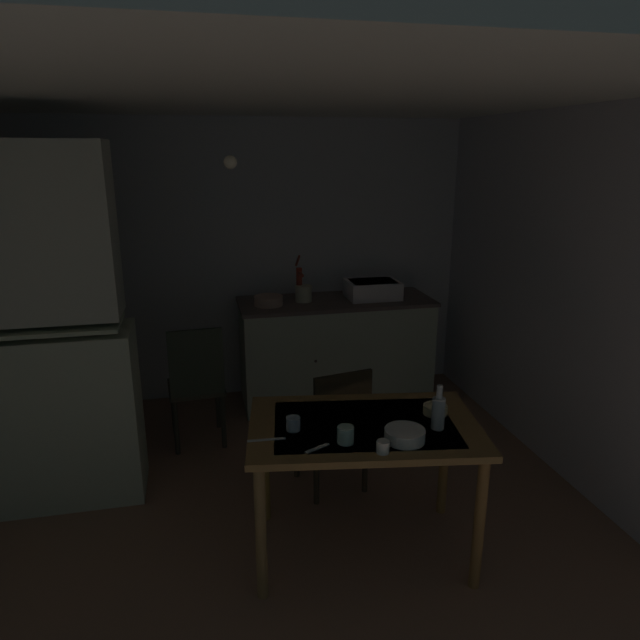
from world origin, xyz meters
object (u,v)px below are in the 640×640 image
serving_bowl_wide (435,410)px  glass_bottle (438,412)px  mixing_bowl_counter (268,301)px  hutch_cabinet (39,344)px  chair_far_side (334,425)px  sink_basin (373,289)px  teacup_mint (383,447)px  dining_table (364,441)px  hand_pump (299,281)px  chair_by_counter (197,383)px

serving_bowl_wide → glass_bottle: bearing=-109.6°
mixing_bowl_counter → serving_bowl_wide: size_ratio=1.81×
hutch_cabinet → chair_far_side: hutch_cabinet is taller
sink_basin → teacup_mint: bearing=-106.3°
dining_table → serving_bowl_wide: 0.43m
chair_far_side → glass_bottle: bearing=-64.5°
teacup_mint → glass_bottle: bearing=26.5°
hutch_cabinet → hand_pump: bearing=32.5°
chair_far_side → serving_bowl_wide: chair_far_side is taller
mixing_bowl_counter → chair_by_counter: size_ratio=0.25×
mixing_bowl_counter → serving_bowl_wide: mixing_bowl_counter is taller
teacup_mint → sink_basin: bearing=73.7°
sink_basin → chair_far_side: sink_basin is taller
mixing_bowl_counter → chair_by_counter: (-0.61, -0.56, -0.45)m
mixing_bowl_counter → dining_table: 1.99m
chair_far_side → teacup_mint: bearing=-89.8°
hand_pump → teacup_mint: hand_pump is taller
serving_bowl_wide → teacup_mint: size_ratio=2.13×
dining_table → teacup_mint: size_ratio=21.14×
hutch_cabinet → chair_far_side: 1.85m
hutch_cabinet → dining_table: bearing=-27.9°
hand_pump → glass_bottle: hand_pump is taller
hutch_cabinet → chair_far_side: (1.73, -0.31, -0.57)m
dining_table → teacup_mint: bearing=-90.3°
hutch_cabinet → teacup_mint: bearing=-35.2°
mixing_bowl_counter → teacup_mint: mixing_bowl_counter is taller
chair_far_side → teacup_mint: chair_far_side is taller
mixing_bowl_counter → chair_far_side: 1.45m
teacup_mint → glass_bottle: size_ratio=0.26×
hand_pump → glass_bottle: size_ratio=1.66×
hutch_cabinet → sink_basin: hutch_cabinet is taller
chair_far_side → hand_pump: bearing=88.0°
chair_by_counter → hutch_cabinet: bearing=-151.3°
chair_by_counter → teacup_mint: bearing=-63.7°
serving_bowl_wide → glass_bottle: (-0.06, -0.16, 0.07)m
sink_basin → teacup_mint: size_ratio=7.22×
sink_basin → glass_bottle: size_ratio=1.87×
hutch_cabinet → serving_bowl_wide: hutch_cabinet is taller
teacup_mint → glass_bottle: (0.35, 0.18, 0.06)m
teacup_mint → chair_far_side: bearing=90.2°
sink_basin → dining_table: bearing=-108.6°
glass_bottle → hutch_cabinet: bearing=153.3°
hand_pump → mixing_bowl_counter: size_ratio=1.66×
hand_pump → serving_bowl_wide: 2.08m
hutch_cabinet → sink_basin: bearing=24.3°
chair_by_counter → serving_bowl_wide: chair_by_counter is taller
mixing_bowl_counter → dining_table: bearing=-83.3°
sink_basin → glass_bottle: 2.17m
chair_far_side → serving_bowl_wide: (0.41, -0.58, 0.33)m
hutch_cabinet → serving_bowl_wide: bearing=-22.5°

